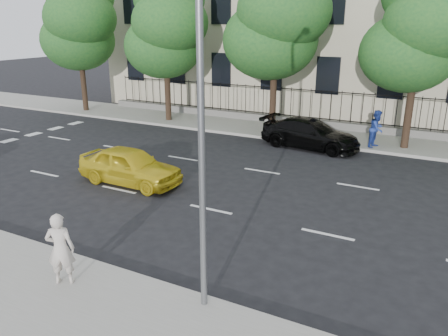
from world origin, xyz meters
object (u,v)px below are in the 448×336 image
at_px(street_light, 214,71).
at_px(yellow_taxi, 130,166).
at_px(black_sedan, 310,134).
at_px(woman_near, 60,249).

height_order(street_light, yellow_taxi, street_light).
distance_m(yellow_taxi, black_sedan, 9.48).
distance_m(street_light, woman_near, 5.48).
bearing_deg(black_sedan, street_light, -164.91).
bearing_deg(yellow_taxi, black_sedan, -29.29).
relative_size(street_light, yellow_taxi, 1.90).
height_order(street_light, woman_near, street_light).
distance_m(street_light, yellow_taxi, 9.37).
xyz_separation_m(yellow_taxi, woman_near, (3.16, -6.40, 0.32)).
distance_m(black_sedan, woman_near, 14.70).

